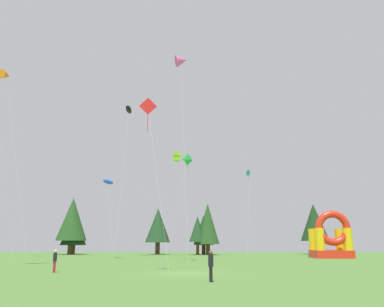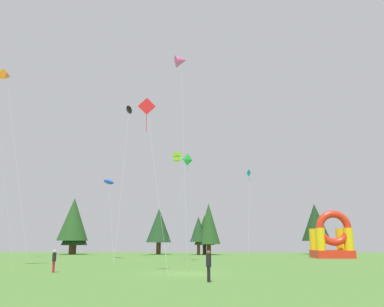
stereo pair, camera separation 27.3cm
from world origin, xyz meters
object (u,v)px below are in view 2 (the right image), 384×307
(kite_blue_parafoil, at_px, (109,182))
(kite_red_diamond, at_px, (147,109))
(kite_black_parafoil, at_px, (129,110))
(person_left_edge, at_px, (209,263))
(person_near_camera, at_px, (54,259))
(inflatable_orange_dome, at_px, (332,241))
(kite_green_diamond, at_px, (188,161))
(kite_pink_delta, at_px, (181,61))
(kite_orange_delta, at_px, (7,76))
(kite_teal_diamond, at_px, (249,174))
(kite_lime_box, at_px, (177,157))

(kite_blue_parafoil, bearing_deg, kite_red_diamond, -70.06)
(kite_blue_parafoil, distance_m, kite_black_parafoil, 11.60)
(person_left_edge, bearing_deg, person_near_camera, 36.90)
(kite_red_diamond, bearing_deg, person_near_camera, 167.06)
(person_near_camera, distance_m, inflatable_orange_dome, 40.38)
(person_left_edge, bearing_deg, kite_red_diamond, 18.92)
(kite_green_diamond, xyz_separation_m, kite_blue_parafoil, (-11.39, 10.10, -0.82))
(kite_pink_delta, bearing_deg, kite_orange_delta, 158.73)
(kite_teal_diamond, bearing_deg, kite_red_diamond, -109.81)
(kite_green_diamond, relative_size, person_near_camera, 6.92)
(kite_lime_box, bearing_deg, kite_blue_parafoil, 152.74)
(person_left_edge, bearing_deg, kite_lime_box, -14.26)
(kite_black_parafoil, bearing_deg, kite_orange_delta, -166.02)
(kite_pink_delta, xyz_separation_m, person_near_camera, (-9.00, -10.68, -21.47))
(kite_green_diamond, xyz_separation_m, kite_lime_box, (-1.59, 5.05, 1.54))
(kite_green_diamond, height_order, kite_lime_box, kite_lime_box)
(kite_red_diamond, bearing_deg, kite_blue_parafoil, 109.94)
(kite_orange_delta, xyz_separation_m, person_near_camera, (16.59, -20.64, -24.42))
(kite_orange_delta, distance_m, inflatable_orange_dome, 52.14)
(kite_pink_delta, xyz_separation_m, kite_blue_parafoil, (-10.67, 11.87, -12.14))
(kite_pink_delta, relative_size, kite_orange_delta, 0.89)
(kite_teal_diamond, distance_m, kite_blue_parafoil, 21.78)
(kite_pink_delta, height_order, kite_red_diamond, kite_pink_delta)
(kite_red_diamond, height_order, kite_orange_delta, kite_orange_delta)
(kite_lime_box, relative_size, kite_black_parafoil, 0.60)
(person_near_camera, bearing_deg, inflatable_orange_dome, -95.06)
(kite_green_diamond, relative_size, person_left_edge, 6.55)
(kite_green_diamond, bearing_deg, person_near_camera, -127.96)
(person_left_edge, bearing_deg, kite_black_parafoil, -2.99)
(kite_lime_box, height_order, person_near_camera, kite_lime_box)
(kite_red_diamond, height_order, inflatable_orange_dome, kite_red_diamond)
(kite_pink_delta, relative_size, kite_black_parafoil, 1.05)
(kite_lime_box, bearing_deg, kite_black_parafoil, 136.58)
(kite_blue_parafoil, height_order, inflatable_orange_dome, kite_blue_parafoil)
(kite_orange_delta, xyz_separation_m, kite_lime_box, (24.72, -3.14, -12.72))
(kite_pink_delta, xyz_separation_m, kite_black_parafoil, (-8.64, 14.18, -0.94))
(kite_teal_diamond, distance_m, person_near_camera, 37.34)
(kite_green_diamond, height_order, kite_blue_parafoil, kite_green_diamond)
(kite_lime_box, distance_m, kite_black_parafoil, 13.87)
(kite_pink_delta, xyz_separation_m, inflatable_orange_dome, (20.72, 16.62, -20.06))
(person_near_camera, bearing_deg, kite_green_diamond, -85.60)
(kite_pink_delta, xyz_separation_m, kite_red_diamond, (-1.89, -12.31, -10.01))
(kite_black_parafoil, relative_size, person_left_edge, 12.35)
(kite_orange_delta, height_order, person_left_edge, kite_orange_delta)
(person_near_camera, bearing_deg, kite_blue_parafoil, -43.41)
(kite_green_diamond, relative_size, kite_teal_diamond, 0.89)
(kite_red_diamond, distance_m, kite_lime_box, 19.17)
(kite_pink_delta, relative_size, kite_teal_diamond, 1.77)
(kite_green_diamond, height_order, kite_black_parafoil, kite_black_parafoil)
(kite_orange_delta, distance_m, kite_blue_parafoil, 21.31)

